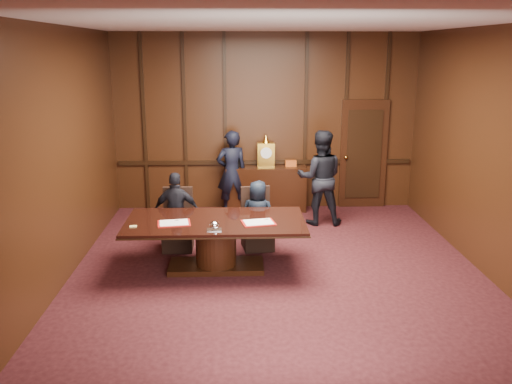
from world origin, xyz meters
TOP-DOWN VIEW (x-y plane):
  - room at (0.07, 0.14)m, footprint 7.00×7.04m
  - sideboard at (0.00, 3.26)m, footprint 1.60×0.45m
  - conference_table at (-0.90, 0.25)m, footprint 2.62×1.32m
  - folder_left at (-1.49, 0.12)m, footprint 0.50×0.39m
  - folder_right at (-0.28, 0.10)m, footprint 0.51×0.41m
  - inkstand at (-0.90, -0.20)m, footprint 0.20×0.14m
  - notepad at (-2.04, -0.01)m, footprint 0.11×0.08m
  - chair_left at (-1.55, 1.13)m, footprint 0.48×0.48m
  - chair_right at (-0.25, 1.13)m, footprint 0.55×0.55m
  - signatory_left at (-1.55, 1.05)m, footprint 0.77×0.36m
  - signatory_right at (-0.25, 1.05)m, footprint 0.64×0.51m
  - witness_left at (-0.68, 3.10)m, footprint 0.68×0.52m
  - witness_right at (0.95, 2.37)m, footprint 0.91×0.73m

SIDE VIEW (x-z plane):
  - chair_left at x=-1.55m, z-range -0.20..0.79m
  - chair_right at x=-0.25m, z-range -0.20..0.79m
  - sideboard at x=0.00m, z-range -0.28..1.26m
  - conference_table at x=-0.90m, z-range 0.13..0.89m
  - signatory_right at x=-0.25m, z-range 0.00..1.15m
  - signatory_left at x=-1.55m, z-range 0.00..1.29m
  - notepad at x=-2.04m, z-range 0.76..0.77m
  - folder_left at x=-1.49m, z-range 0.76..0.78m
  - folder_right at x=-0.28m, z-range 0.76..0.78m
  - inkstand at x=-0.90m, z-range 0.76..0.87m
  - witness_left at x=-0.68m, z-range 0.00..1.66m
  - witness_right at x=0.95m, z-range 0.00..1.76m
  - room at x=0.07m, z-range -0.03..3.47m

